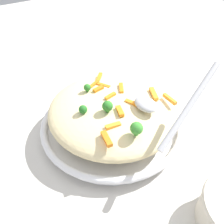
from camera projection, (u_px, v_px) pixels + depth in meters
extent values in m
plane|color=beige|center=(112.00, 130.00, 0.57)|extent=(2.40, 2.40, 0.00)
cylinder|color=silver|center=(112.00, 127.00, 0.56)|extent=(0.31, 0.31, 0.02)
torus|color=silver|center=(112.00, 122.00, 0.55)|extent=(0.33, 0.33, 0.02)
torus|color=black|center=(112.00, 121.00, 0.55)|extent=(0.33, 0.33, 0.00)
ellipsoid|color=beige|center=(112.00, 110.00, 0.53)|extent=(0.30, 0.29, 0.07)
cube|color=orange|center=(120.00, 111.00, 0.47)|extent=(0.03, 0.02, 0.01)
cube|color=orange|center=(99.00, 77.00, 0.58)|extent=(0.03, 0.03, 0.01)
cube|color=orange|center=(104.00, 86.00, 0.55)|extent=(0.03, 0.02, 0.01)
cube|color=orange|center=(110.00, 96.00, 0.51)|extent=(0.01, 0.03, 0.01)
cube|color=orange|center=(107.00, 139.00, 0.42)|extent=(0.04, 0.02, 0.01)
cube|color=orange|center=(170.00, 99.00, 0.51)|extent=(0.04, 0.01, 0.01)
cube|color=orange|center=(131.00, 103.00, 0.50)|extent=(0.03, 0.02, 0.01)
cube|color=orange|center=(94.00, 85.00, 0.55)|extent=(0.02, 0.03, 0.01)
cube|color=orange|center=(142.00, 103.00, 0.50)|extent=(0.03, 0.02, 0.01)
cube|color=orange|center=(121.00, 88.00, 0.53)|extent=(0.03, 0.03, 0.01)
cube|color=orange|center=(113.00, 126.00, 0.45)|extent=(0.02, 0.03, 0.01)
cube|color=orange|center=(98.00, 89.00, 0.53)|extent=(0.01, 0.03, 0.01)
cube|color=orange|center=(154.00, 94.00, 0.53)|extent=(0.04, 0.03, 0.01)
cylinder|color=#377928|center=(136.00, 133.00, 0.43)|extent=(0.01, 0.01, 0.01)
sphere|color=#3D8E33|center=(137.00, 128.00, 0.42)|extent=(0.02, 0.02, 0.02)
cylinder|color=#296820|center=(88.00, 91.00, 0.53)|extent=(0.01, 0.01, 0.01)
sphere|color=#2D7A28|center=(87.00, 87.00, 0.53)|extent=(0.02, 0.02, 0.02)
cylinder|color=#205B1C|center=(84.00, 113.00, 0.48)|extent=(0.01, 0.01, 0.00)
sphere|color=#236B23|center=(83.00, 110.00, 0.47)|extent=(0.02, 0.02, 0.02)
cylinder|color=#296820|center=(108.00, 111.00, 0.47)|extent=(0.01, 0.01, 0.01)
sphere|color=#2D7A28|center=(108.00, 106.00, 0.47)|extent=(0.02, 0.02, 0.02)
ellipsoid|color=#B7B7BC|center=(146.00, 104.00, 0.48)|extent=(0.06, 0.04, 0.02)
cylinder|color=#B7B7BC|center=(190.00, 105.00, 0.41)|extent=(0.05, 0.18, 0.10)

